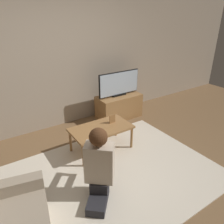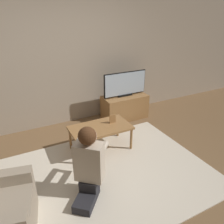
{
  "view_description": "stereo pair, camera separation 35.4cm",
  "coord_description": "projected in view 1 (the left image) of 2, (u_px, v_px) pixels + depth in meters",
  "views": [
    {
      "loc": [
        -1.37,
        -2.04,
        2.15
      ],
      "look_at": [
        0.4,
        0.64,
        0.65
      ],
      "focal_mm": 35.0,
      "sensor_mm": 36.0,
      "label": 1
    },
    {
      "loc": [
        -1.07,
        -2.22,
        2.15
      ],
      "look_at": [
        0.4,
        0.64,
        0.65
      ],
      "focal_mm": 35.0,
      "sensor_mm": 36.0,
      "label": 2
    }
  ],
  "objects": [
    {
      "name": "coffee_table",
      "position": [
        101.0,
        130.0,
        3.55
      ],
      "size": [
        0.98,
        0.55,
        0.43
      ],
      "color": "olive",
      "rests_on": "ground_plane"
    },
    {
      "name": "tv_stand",
      "position": [
        119.0,
        107.0,
        4.74
      ],
      "size": [
        0.95,
        0.46,
        0.52
      ],
      "color": "olive",
      "rests_on": "ground_plane"
    },
    {
      "name": "tv",
      "position": [
        119.0,
        84.0,
        4.52
      ],
      "size": [
        0.96,
        0.08,
        0.51
      ],
      "color": "black",
      "rests_on": "tv_stand"
    },
    {
      "name": "wall_back",
      "position": [
        56.0,
        61.0,
        4.05
      ],
      "size": [
        10.0,
        0.06,
        2.6
      ],
      "color": "tan",
      "rests_on": "ground_plane"
    },
    {
      "name": "picture_frame",
      "position": [
        112.0,
        119.0,
        3.65
      ],
      "size": [
        0.11,
        0.01,
        0.15
      ],
      "color": "olive",
      "rests_on": "coffee_table"
    },
    {
      "name": "ground_plane",
      "position": [
        113.0,
        175.0,
        3.14
      ],
      "size": [
        10.0,
        10.0,
        0.0
      ],
      "primitive_type": "plane",
      "color": "brown"
    },
    {
      "name": "person_kneeling",
      "position": [
        99.0,
        163.0,
        2.57
      ],
      "size": [
        0.68,
        0.74,
        0.97
      ],
      "rotation": [
        0.0,
        0.0,
        2.43
      ],
      "color": "#232328",
      "rests_on": "rug"
    },
    {
      "name": "rug",
      "position": [
        113.0,
        175.0,
        3.14
      ],
      "size": [
        2.93,
        2.16,
        0.02
      ],
      "color": "beige",
      "rests_on": "ground_plane"
    }
  ]
}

